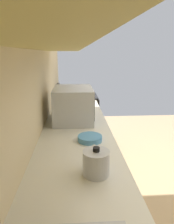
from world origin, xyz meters
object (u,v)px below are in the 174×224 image
at_px(kettle, 96,163).
at_px(oven_range, 77,121).
at_px(bowl, 90,138).
at_px(microwave, 73,104).

bearing_deg(kettle, oven_range, 2.09).
distance_m(bowl, kettle, 0.46).
height_order(oven_range, bowl, oven_range).
xyz_separation_m(microwave, bowl, (-0.53, -0.13, -0.15)).
bearing_deg(microwave, kettle, -172.57).
height_order(microwave, bowl, microwave).
relative_size(microwave, kettle, 2.44).
relative_size(oven_range, bowl, 5.52).
height_order(microwave, kettle, microwave).
distance_m(oven_range, kettle, 2.28).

